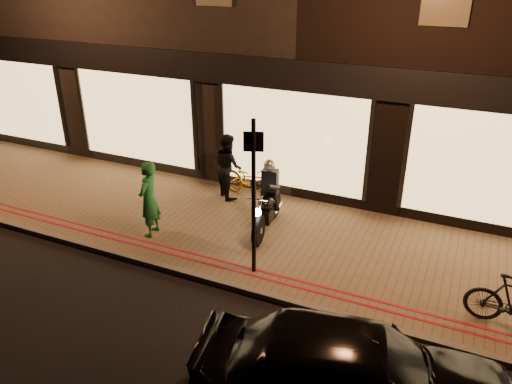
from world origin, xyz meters
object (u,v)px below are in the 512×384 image
bicycle_gold (251,181)px  parked_car (355,377)px  motorcycle (268,203)px  person_green (149,199)px  sign_post (254,191)px

bicycle_gold → parked_car: parked_car is taller
motorcycle → person_green: (-2.18, -1.26, 0.22)m
sign_post → parked_car: (2.53, -2.42, -1.08)m
sign_post → parked_car: 3.66m
bicycle_gold → person_green: bearing=171.2°
motorcycle → person_green: size_ratio=1.16×
motorcycle → person_green: bearing=-157.5°
motorcycle → parked_car: motorcycle is taller
motorcycle → bicycle_gold: size_ratio=1.10×
person_green → parked_car: (5.13, -2.80, -0.24)m
motorcycle → bicycle_gold: 1.61m
bicycle_gold → parked_car: size_ratio=0.42×
sign_post → person_green: sign_post is taller
sign_post → person_green: (-2.60, 0.38, -0.84)m
parked_car → sign_post: bearing=33.9°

